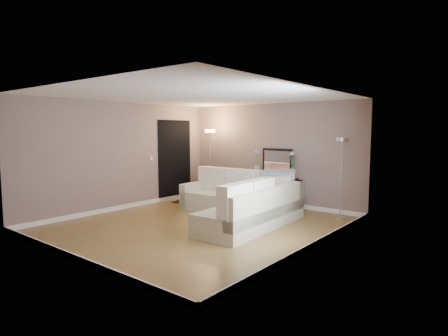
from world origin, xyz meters
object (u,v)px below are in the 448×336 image
Objects in this scene: floor_lamp_unlit at (342,162)px; floor_lamp_lit at (210,150)px; console_table at (271,190)px; sectional_sofa at (242,202)px.

floor_lamp_lit is at bearing -178.97° from floor_lamp_unlit.
sectional_sofa is at bearing -82.83° from console_table.
sectional_sofa is 1.52× the size of floor_lamp_lit.
console_table is 2.05m from floor_lamp_unlit.
floor_lamp_lit reaches higher than sectional_sofa.
floor_lamp_lit reaches higher than floor_lamp_unlit.
sectional_sofa is 2.39× the size of console_table.
sectional_sofa is at bearing -141.37° from floor_lamp_unlit.
console_table is at bearing 174.68° from floor_lamp_unlit.
floor_lamp_unlit is (3.69, 0.07, -0.12)m from floor_lamp_lit.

